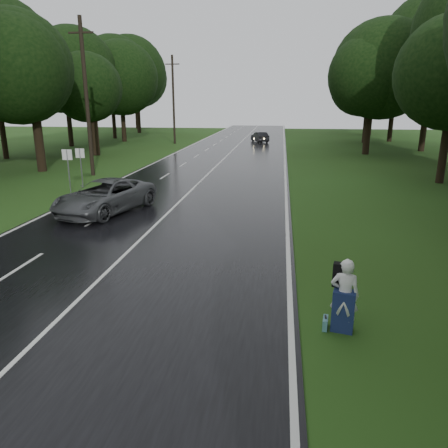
{
  "coord_description": "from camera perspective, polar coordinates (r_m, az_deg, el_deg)",
  "views": [
    {
      "loc": [
        5.4,
        -10.1,
        5.3
      ],
      "look_at": [
        3.48,
        4.3,
        1.1
      ],
      "focal_mm": 33.96,
      "sensor_mm": 36.0,
      "label": 1
    }
  ],
  "objects": [
    {
      "name": "tree_right_e",
      "position": [
        47.53,
        18.47,
        8.91
      ],
      "size": [
        9.1,
        9.1,
        14.22
      ],
      "primitive_type": null,
      "color": "black",
      "rests_on": "ground"
    },
    {
      "name": "tree_left_e",
      "position": [
        46.23,
        -16.74,
        8.87
      ],
      "size": [
        7.84,
        7.84,
        12.25
      ],
      "primitive_type": null,
      "color": "black",
      "rests_on": "ground"
    },
    {
      "name": "suitcase",
      "position": [
        10.82,
        13.46,
        -12.84
      ],
      "size": [
        0.17,
        0.41,
        0.28
      ],
      "primitive_type": "cube",
      "rotation": [
        0.0,
        0.0,
        6.13
      ],
      "color": "teal",
      "rests_on": "ground"
    },
    {
      "name": "lane_center",
      "position": [
        31.03,
        -2.55,
        6.36
      ],
      "size": [
        0.12,
        140.0,
        0.01
      ],
      "primitive_type": "cube",
      "color": "silver",
      "rests_on": "road"
    },
    {
      "name": "road_sign_b",
      "position": [
        28.93,
        -18.44,
        4.74
      ],
      "size": [
        0.59,
        0.1,
        2.47
      ],
      "primitive_type": null,
      "color": "white",
      "rests_on": "ground"
    },
    {
      "name": "tree_right_d",
      "position": [
        32.42,
        26.97,
        4.97
      ],
      "size": [
        8.35,
        8.35,
        13.05
      ],
      "primitive_type": null,
      "color": "black",
      "rests_on": "ground"
    },
    {
      "name": "road_sign_a",
      "position": [
        27.48,
        -19.91,
        4.04
      ],
      "size": [
        0.62,
        0.1,
        2.58
      ],
      "primitive_type": null,
      "color": "white",
      "rests_on": "ground"
    },
    {
      "name": "far_car",
      "position": [
        58.72,
        4.84,
        11.59
      ],
      "size": [
        2.75,
        4.29,
        1.34
      ],
      "primitive_type": "imported",
      "rotation": [
        0.0,
        0.0,
        3.5
      ],
      "color": "black",
      "rests_on": "road"
    },
    {
      "name": "tree_left_f",
      "position": [
        61.52,
        -13.24,
        10.77
      ],
      "size": [
        9.03,
        9.03,
        14.11
      ],
      "primitive_type": null,
      "color": "black",
      "rests_on": "ground"
    },
    {
      "name": "utility_pole_far",
      "position": [
        57.12,
        -6.63,
        10.7
      ],
      "size": [
        1.8,
        0.28,
        10.94
      ],
      "primitive_type": null,
      "color": "black",
      "rests_on": "ground"
    },
    {
      "name": "tree_left_d",
      "position": [
        36.8,
        -23.24,
        6.55
      ],
      "size": [
        8.83,
        8.83,
        13.8
      ],
      "primitive_type": null,
      "color": "black",
      "rests_on": "ground"
    },
    {
      "name": "tree_right_f",
      "position": [
        60.93,
        18.33,
        10.34
      ],
      "size": [
        8.52,
        8.52,
        13.31
      ],
      "primitive_type": null,
      "color": "black",
      "rests_on": "ground"
    },
    {
      "name": "ground",
      "position": [
        12.62,
        -18.85,
        -9.63
      ],
      "size": [
        160.0,
        160.0,
        0.0
      ],
      "primitive_type": "plane",
      "color": "#244815",
      "rests_on": "ground"
    },
    {
      "name": "road",
      "position": [
        31.03,
        -2.55,
        6.32
      ],
      "size": [
        12.0,
        140.0,
        0.04
      ],
      "primitive_type": "cube",
      "color": "black",
      "rests_on": "ground"
    },
    {
      "name": "grey_car",
      "position": [
        21.64,
        -15.72,
        3.62
      ],
      "size": [
        4.15,
        6.23,
        1.59
      ],
      "primitive_type": "imported",
      "rotation": [
        0.0,
        0.0,
        6.0
      ],
      "color": "#484B4D",
      "rests_on": "road"
    },
    {
      "name": "hitchhiker",
      "position": [
        10.53,
        15.85,
        -9.52
      ],
      "size": [
        0.75,
        0.7,
        1.84
      ],
      "color": "silver",
      "rests_on": "ground"
    },
    {
      "name": "utility_pole_mid",
      "position": [
        33.42,
        -17.2,
        6.29
      ],
      "size": [
        1.8,
        0.28,
        10.96
      ],
      "primitive_type": null,
      "color": "black",
      "rests_on": "ground"
    }
  ]
}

